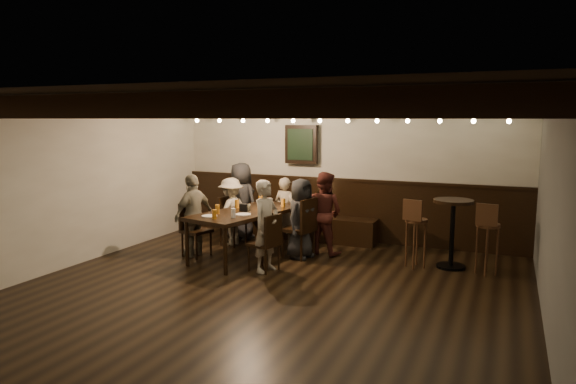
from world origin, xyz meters
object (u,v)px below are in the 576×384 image
at_px(chair_left_far, 196,240).
at_px(bar_stool_left, 415,242).
at_px(person_bench_centre, 285,211).
at_px(chair_right_near, 299,239).
at_px(dining_table, 247,215).
at_px(bar_stool_right, 487,248).
at_px(chair_left_near, 233,230).
at_px(person_bench_right, 324,213).
at_px(chair_right_far, 265,253).
at_px(person_bench_left, 241,201).
at_px(person_right_near, 301,219).
at_px(high_top_table, 453,223).
at_px(person_left_far, 194,215).
at_px(person_right_far, 266,226).
at_px(person_left_near, 231,211).

bearing_deg(chair_left_far, bar_stool_left, 114.62).
xyz_separation_m(person_bench_centre, bar_stool_left, (2.39, -0.57, -0.21)).
height_order(chair_left_far, chair_right_near, chair_right_near).
xyz_separation_m(dining_table, bar_stool_right, (3.61, 0.51, -0.30)).
distance_m(chair_left_near, person_bench_right, 1.73).
bearing_deg(dining_table, chair_left_near, 147.92).
height_order(chair_right_far, person_bench_left, person_bench_left).
height_order(person_bench_right, bar_stool_right, person_bench_right).
height_order(chair_right_far, person_right_near, person_right_near).
bearing_deg(high_top_table, person_bench_right, 179.37).
height_order(high_top_table, bar_stool_right, bar_stool_right).
height_order(dining_table, bar_stool_left, bar_stool_left).
distance_m(chair_left_far, bar_stool_right, 4.48).
xyz_separation_m(chair_left_far, high_top_table, (3.91, 0.95, 0.42)).
relative_size(chair_left_near, person_bench_right, 0.63).
xyz_separation_m(chair_left_near, chair_right_far, (1.21, -1.18, -0.00)).
relative_size(person_left_far, high_top_table, 1.29).
bearing_deg(person_right_far, person_bench_right, -6.34).
distance_m(chair_right_near, bar_stool_left, 1.82).
height_order(chair_right_near, person_bench_right, person_bench_right).
bearing_deg(dining_table, chair_right_far, -32.08).
bearing_deg(person_left_far, high_top_table, 115.76).
distance_m(dining_table, person_bench_centre, 1.05).
bearing_deg(chair_left_near, chair_right_near, 90.00).
distance_m(person_left_near, bar_stool_right, 4.25).
distance_m(chair_left_far, chair_right_far, 1.44).
bearing_deg(person_left_far, bar_stool_right, 112.35).
height_order(dining_table, person_bench_left, person_bench_left).
distance_m(dining_table, chair_right_near, 0.94).
relative_size(chair_left_near, chair_right_near, 0.88).
bearing_deg(chair_left_near, person_left_far, -2.03).
relative_size(person_bench_right, person_right_near, 1.06).
bearing_deg(chair_left_near, chair_right_far, 57.92).
bearing_deg(dining_table, bar_stool_left, 22.25).
distance_m(person_bench_centre, person_bench_right, 0.92).
relative_size(chair_right_far, person_left_far, 0.63).
height_order(chair_left_near, bar_stool_left, bar_stool_left).
height_order(person_bench_right, bar_stool_left, person_bench_right).
bearing_deg(chair_right_near, person_right_near, -90.00).
bearing_deg(person_bench_right, high_top_table, -168.39).
bearing_deg(chair_left_near, person_right_far, 58.49).
distance_m(dining_table, chair_right_far, 0.95).
height_order(person_right_far, high_top_table, person_right_far).
bearing_deg(chair_left_near, person_bench_right, 105.54).
bearing_deg(bar_stool_left, person_right_near, -160.59).
xyz_separation_m(chair_right_far, high_top_table, (2.51, 1.26, 0.42)).
xyz_separation_m(dining_table, chair_right_far, (0.61, -0.59, -0.43)).
relative_size(person_bench_right, person_left_near, 1.14).
xyz_separation_m(chair_left_near, high_top_table, (3.72, 0.07, 0.42)).
relative_size(chair_left_far, person_bench_centre, 0.72).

